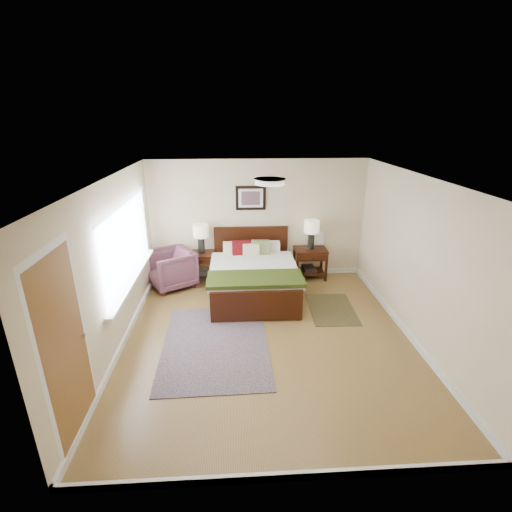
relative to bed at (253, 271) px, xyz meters
name	(u,v)px	position (x,y,z in m)	size (l,w,h in m)	color
floor	(268,337)	(0.15, -1.50, -0.51)	(5.00, 5.00, 0.00)	olive
back_wall	(258,220)	(0.15, 1.00, 0.74)	(4.50, 0.04, 2.50)	beige
front_wall	(296,375)	(0.15, -4.00, 0.74)	(4.50, 0.04, 2.50)	beige
left_wall	(113,268)	(-2.10, -1.50, 0.74)	(0.04, 5.00, 2.50)	beige
right_wall	(417,261)	(2.40, -1.50, 0.74)	(0.04, 5.00, 2.50)	beige
ceiling	(270,179)	(0.15, -1.50, 1.99)	(4.50, 5.00, 0.02)	white
window	(129,244)	(-2.05, -0.80, 0.87)	(0.11, 2.72, 1.32)	silver
door	(66,350)	(-2.08, -3.25, 0.57)	(0.06, 1.00, 2.18)	silver
ceil_fixture	(270,181)	(0.15, -1.50, 1.96)	(0.44, 0.44, 0.08)	white
bed	(253,271)	(0.00, 0.00, 0.00)	(1.68, 2.03, 1.09)	black
wall_art	(251,198)	(0.00, 0.97, 1.21)	(0.62, 0.05, 0.50)	black
nightstand_left	(202,259)	(-1.04, 0.75, -0.01)	(0.52, 0.47, 0.62)	black
nightstand_right	(310,260)	(1.26, 0.75, -0.10)	(0.67, 0.50, 0.66)	black
lamp_left	(201,234)	(-1.04, 0.77, 0.53)	(0.31, 0.31, 0.61)	black
lamp_right	(312,229)	(1.26, 0.77, 0.58)	(0.31, 0.31, 0.61)	black
armchair	(171,269)	(-1.65, 0.50, -0.12)	(0.83, 0.85, 0.78)	brown
rug_persian	(216,344)	(-0.67, -1.67, -0.50)	(1.59, 2.25, 0.01)	#0D1D43
rug_navy	(332,309)	(1.39, -0.67, -0.50)	(0.79, 1.19, 0.01)	black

